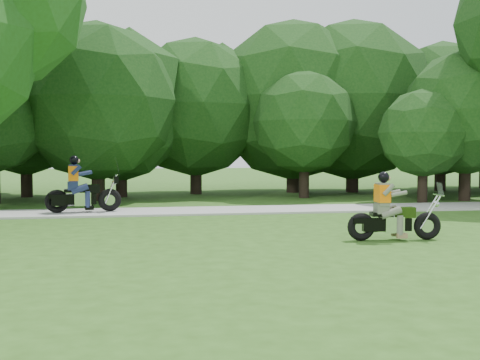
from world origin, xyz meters
name	(u,v)px	position (x,y,z in m)	size (l,w,h in m)	color
ground	(399,252)	(0.00, 0.00, 0.00)	(100.00, 100.00, 0.00)	#294C15
walkway	(291,209)	(0.00, 8.00, 0.03)	(60.00, 2.20, 0.06)	#969691
tree_line	(272,109)	(0.89, 14.63, 3.68)	(39.90, 11.64, 7.78)	black
chopper_motorcycle	(390,215)	(0.45, 1.45, 0.55)	(2.08, 0.58, 1.49)	black
touring_motorcycle	(79,192)	(-6.61, 7.93, 0.68)	(2.25, 0.83, 1.71)	black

